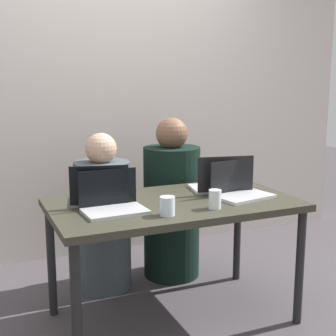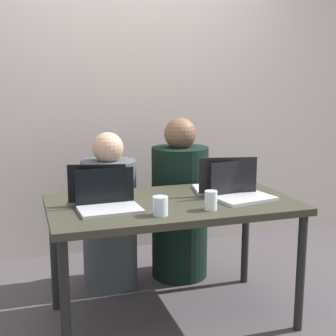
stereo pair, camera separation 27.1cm
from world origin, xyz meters
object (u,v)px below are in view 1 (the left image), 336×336
laptop_back_right (221,183)px  laptop_front_right (240,189)px  water_glass_right (215,200)px  person_on_right (172,207)px  laptop_front_left (112,203)px  laptop_back_left (99,195)px  person_on_left (103,220)px  water_glass_left (167,207)px

laptop_back_right → laptop_front_right: size_ratio=1.06×
laptop_back_right → water_glass_right: laptop_back_right is taller
person_on_right → laptop_front_left: 0.95m
laptop_back_right → laptop_front_right: laptop_back_right is taller
laptop_front_left → laptop_back_left: bearing=94.7°
laptop_front_left → person_on_left: bearing=76.6°
person_on_left → laptop_front_right: bearing=130.4°
person_on_right → laptop_back_right: (0.12, -0.49, 0.27)m
laptop_front_left → laptop_front_right: bearing=-2.7°
laptop_back_left → laptop_front_right: bearing=-179.7°
person_on_left → water_glass_left: (0.11, -0.84, 0.30)m
laptop_front_left → laptop_front_right: 0.79m
water_glass_right → water_glass_left: size_ratio=1.05×
laptop_back_left → water_glass_left: size_ratio=3.69×
laptop_front_left → laptop_back_left: laptop_back_left is taller
person_on_left → laptop_front_left: person_on_left is taller
water_glass_left → person_on_left: bearing=97.5°
person_on_right → laptop_back_right: size_ratio=2.95×
person_on_left → laptop_back_left: 0.58m
person_on_left → water_glass_left: bearing=92.9°
laptop_front_right → water_glass_right: size_ratio=3.54×
person_on_right → laptop_front_right: bearing=98.2°
laptop_front_left → water_glass_right: laptop_front_left is taller
laptop_back_left → laptop_back_right: same height
person_on_right → water_glass_right: bearing=77.7°
person_on_right → water_glass_right: person_on_right is taller
water_glass_right → person_on_right: bearing=82.2°
laptop_back_left → laptop_front_right: laptop_back_left is taller
laptop_back_right → water_glass_right: 0.41m
laptop_back_left → water_glass_right: size_ratio=3.51×
laptop_back_left → person_on_right: bearing=-131.1°
person_on_right → water_glass_left: person_on_right is taller
laptop_back_right → water_glass_left: 0.63m
person_on_right → laptop_back_left: person_on_right is taller
person_on_left → water_glass_left: person_on_left is taller
person_on_right → water_glass_right: 0.88m
laptop_front_left → water_glass_right: size_ratio=3.22×
laptop_back_right → water_glass_left: size_ratio=3.95×
person_on_left → laptop_front_right: 0.98m
person_on_left → person_on_right: person_on_right is taller
person_on_left → laptop_front_left: bearing=74.6°
laptop_front_right → laptop_back_right: bearing=88.4°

